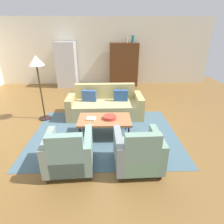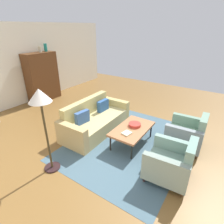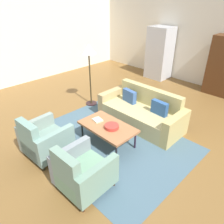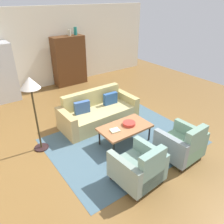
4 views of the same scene
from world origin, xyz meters
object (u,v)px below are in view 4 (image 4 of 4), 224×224
Objects in this scene: fruit_bowl at (129,124)px; vase_round at (75,31)px; cabinet at (69,61)px; coffee_table at (125,128)px; armchair_left at (140,169)px; refrigerator at (1,73)px; armchair_right at (182,145)px; vase_tall at (69,33)px; floor_lamp at (31,90)px; book_stack at (115,130)px; couch at (97,113)px.

vase_round is at bearing 76.94° from fruit_bowl.
coffee_table is at bearing -100.14° from cabinet.
armchair_left is 0.48× the size of refrigerator.
armchair_right is 4.27× the size of vase_tall.
fruit_bowl is at bearing -27.53° from floor_lamp.
vase_round reaches higher than book_stack.
armchair_right is 3.09× the size of vase_round.
couch is at bearing 102.16° from armchair_right.
armchair_left is at bearing -104.22° from book_stack.
vase_round is 0.17× the size of floor_lamp.
armchair_left is at bearing -62.52° from floor_lamp.
cabinet is at bearing 72.23° from armchair_left.
vase_round is at bearing 0.00° from vase_tall.
couch is at bearing 95.85° from fruit_bowl.
fruit_bowl reaches higher than coffee_table.
coffee_table is at bearing -104.56° from vase_round.
refrigerator is at bearing 110.50° from armchair_right.
vase_tall is 0.11× the size of refrigerator.
cabinet reaches higher than book_stack.
refrigerator is at bearing -62.18° from couch.
armchair_right reaches higher than couch.
floor_lamp reaches higher than book_stack.
couch is at bearing -109.70° from vase_round.
vase_tall reaches higher than cabinet.
vase_tall is (1.18, 4.35, 1.45)m from book_stack.
vase_round is (1.72, 5.50, 1.60)m from armchair_left.
couch is 1.17× the size of cabinet.
cabinet is at bearing 2.46° from refrigerator.
coffee_table is 4.03× the size of fruit_bowl.
floor_lamp is (-1.10, 2.11, 1.10)m from armchair_left.
book_stack is at bearing -108.20° from vase_round.
refrigerator reaches higher than armchair_left.
armchair_left is (-0.60, -1.17, -0.06)m from coffee_table.
vase_round reaches higher than couch.
refrigerator is (-2.53, -0.10, -0.98)m from vase_tall.
cabinet is 1.05× the size of floor_lamp.
vase_tall reaches higher than floor_lamp.
fruit_bowl is 1.05× the size of vase_round.
vase_round is at bearing 71.80° from book_stack.
vase_round is (1.13, 4.33, 1.54)m from coffee_table.
vase_tall is 0.25m from vase_round.
fruit_bowl is 4.61m from refrigerator.
vase_round reaches higher than cabinet.
book_stack is 4.51m from cabinet.
couch is 10.25× the size of vase_tall.
fruit_bowl is at bearing -98.59° from cabinet.
vase_round reaches higher than armchair_right.
refrigerator is 3.33m from floor_lamp.
armchair_left reaches higher than coffee_table.
armchair_left is at bearing 177.76° from armchair_right.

